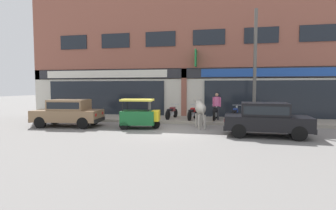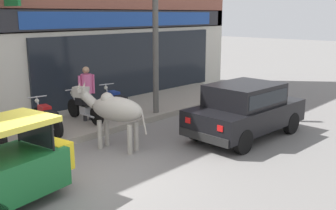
# 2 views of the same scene
# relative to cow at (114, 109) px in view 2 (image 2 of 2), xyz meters

# --- Properties ---
(ground_plane) EXTENTS (90.00, 90.00, 0.00)m
(ground_plane) POSITION_rel_cow_xyz_m (-1.42, -1.17, -1.01)
(ground_plane) COLOR slate
(sidewalk) EXTENTS (19.00, 2.84, 0.17)m
(sidewalk) POSITION_rel_cow_xyz_m (-1.42, 2.45, -0.92)
(sidewalk) COLOR gray
(sidewalk) RESTS_ON ground
(cow) EXTENTS (0.92, 2.10, 1.61)m
(cow) POSITION_rel_cow_xyz_m (0.00, 0.00, 0.00)
(cow) COLOR #9E998E
(cow) RESTS_ON ground
(car_0) EXTENTS (3.68, 1.79, 1.46)m
(car_0) POSITION_rel_cow_xyz_m (2.98, -1.84, -0.19)
(car_0) COLOR black
(car_0) RESTS_ON ground
(auto_rickshaw) EXTENTS (2.07, 1.38, 1.52)m
(auto_rickshaw) POSITION_rel_cow_xyz_m (-3.01, -0.88, -0.35)
(auto_rickshaw) COLOR black
(auto_rickshaw) RESTS_ON ground
(motorcycle_1) EXTENTS (0.59, 1.80, 0.88)m
(motorcycle_1) POSITION_rel_cow_xyz_m (-0.63, 1.99, -0.45)
(motorcycle_1) COLOR black
(motorcycle_1) RESTS_ON sidewalk
(motorcycle_2) EXTENTS (0.52, 1.81, 0.88)m
(motorcycle_2) POSITION_rel_cow_xyz_m (0.72, 2.18, -0.45)
(motorcycle_2) COLOR black
(motorcycle_2) RESTS_ON sidewalk
(motorcycle_3) EXTENTS (0.63, 1.80, 0.88)m
(motorcycle_3) POSITION_rel_cow_xyz_m (1.88, 2.13, -0.45)
(motorcycle_3) COLOR black
(motorcycle_3) RESTS_ON sidewalk
(pedestrian) EXTENTS (0.49, 0.32, 1.60)m
(pedestrian) POSITION_rel_cow_xyz_m (0.81, 2.16, 0.15)
(pedestrian) COLOR #2D2D33
(pedestrian) RESTS_ON sidewalk
(utility_pole) EXTENTS (0.18, 0.18, 6.17)m
(utility_pole) POSITION_rel_cow_xyz_m (2.85, 1.33, 2.25)
(utility_pole) COLOR #595651
(utility_pole) RESTS_ON sidewalk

